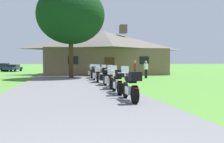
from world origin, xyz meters
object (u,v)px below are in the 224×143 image
at_px(motorcycle_green_fifth_in_row, 98,75).
at_px(bystander_red_shirt_near_lodge, 135,69).
at_px(motorcycle_black_nearest_to_camera, 131,86).
at_px(tree_by_lodge_front, 71,7).
at_px(motorcycle_red_third_in_row, 111,79).
at_px(motorcycle_black_sixth_in_row, 94,73).
at_px(motorcycle_orange_farthest_in_row, 92,72).
at_px(motorcycle_white_second_in_row, 117,82).
at_px(motorcycle_yellow_fourth_in_row, 105,76).
at_px(parked_navy_sedan_far_left, 13,68).
at_px(bystander_white_shirt_beside_signpost, 146,69).

bearing_deg(motorcycle_green_fifth_in_row, bystander_red_shirt_near_lodge, 52.79).
relative_size(motorcycle_black_nearest_to_camera, motorcycle_green_fifth_in_row, 1.00).
distance_m(bystander_red_shirt_near_lodge, tree_by_lodge_front, 8.50).
distance_m(motorcycle_red_third_in_row, motorcycle_black_sixth_in_row, 7.08).
height_order(motorcycle_red_third_in_row, motorcycle_orange_farthest_in_row, same).
distance_m(motorcycle_green_fifth_in_row, motorcycle_black_sixth_in_row, 2.62).
distance_m(motorcycle_white_second_in_row, tree_by_lodge_front, 14.36).
relative_size(motorcycle_black_nearest_to_camera, motorcycle_white_second_in_row, 1.00).
distance_m(motorcycle_yellow_fourth_in_row, tree_by_lodge_front, 10.51).
xyz_separation_m(tree_by_lodge_front, parked_navy_sedan_far_left, (-9.29, 19.99, -6.17)).
relative_size(motorcycle_green_fifth_in_row, motorcycle_black_sixth_in_row, 1.00).
xyz_separation_m(motorcycle_black_sixth_in_row, parked_navy_sedan_far_left, (-11.15, 23.41, 0.02)).
relative_size(bystander_red_shirt_near_lodge, tree_by_lodge_front, 0.15).
bearing_deg(tree_by_lodge_front, bystander_red_shirt_near_lodge, -20.32).
relative_size(motorcycle_red_third_in_row, motorcycle_green_fifth_in_row, 1.00).
bearing_deg(tree_by_lodge_front, motorcycle_orange_farthest_in_row, -31.48).
relative_size(motorcycle_green_fifth_in_row, motorcycle_orange_farthest_in_row, 1.00).
bearing_deg(bystander_white_shirt_beside_signpost, motorcycle_orange_farthest_in_row, -35.34).
distance_m(motorcycle_black_nearest_to_camera, motorcycle_orange_farthest_in_row, 13.93).
bearing_deg(motorcycle_white_second_in_row, bystander_red_shirt_near_lodge, 70.71).
distance_m(motorcycle_black_nearest_to_camera, motorcycle_red_third_in_row, 4.58).
bearing_deg(motorcycle_orange_farthest_in_row, motorcycle_yellow_fourth_in_row, -84.83).
distance_m(motorcycle_black_nearest_to_camera, parked_navy_sedan_far_left, 36.80).
distance_m(motorcycle_black_sixth_in_row, bystander_red_shirt_near_lodge, 4.12).
distance_m(bystander_red_shirt_near_lodge, bystander_white_shirt_beside_signpost, 1.40).
distance_m(motorcycle_black_sixth_in_row, tree_by_lodge_front, 7.31).
relative_size(bystander_red_shirt_near_lodge, parked_navy_sedan_far_left, 0.38).
height_order(bystander_red_shirt_near_lodge, parked_navy_sedan_far_left, bystander_red_shirt_near_lodge).
height_order(motorcycle_red_third_in_row, bystander_red_shirt_near_lodge, bystander_red_shirt_near_lodge).
distance_m(motorcycle_black_sixth_in_row, bystander_white_shirt_beside_signpost, 5.51).
height_order(motorcycle_orange_farthest_in_row, bystander_white_shirt_beside_signpost, bystander_white_shirt_beside_signpost).
height_order(motorcycle_white_second_in_row, parked_navy_sedan_far_left, motorcycle_white_second_in_row).
height_order(motorcycle_black_nearest_to_camera, motorcycle_black_sixth_in_row, same).
xyz_separation_m(motorcycle_black_nearest_to_camera, parked_navy_sedan_far_left, (-11.15, 35.07, 0.02)).
distance_m(bystander_red_shirt_near_lodge, parked_navy_sedan_far_left, 26.76).
height_order(motorcycle_black_sixth_in_row, bystander_red_shirt_near_lodge, bystander_red_shirt_near_lodge).
relative_size(motorcycle_red_third_in_row, tree_by_lodge_front, 0.19).
bearing_deg(bystander_red_shirt_near_lodge, motorcycle_black_nearest_to_camera, -178.07).
xyz_separation_m(motorcycle_white_second_in_row, motorcycle_black_sixth_in_row, (0.03, 9.41, 0.00)).
xyz_separation_m(bystander_red_shirt_near_lodge, parked_navy_sedan_far_left, (-15.05, 22.12, -0.31)).
height_order(motorcycle_black_nearest_to_camera, bystander_red_shirt_near_lodge, bystander_red_shirt_near_lodge).
height_order(motorcycle_green_fifth_in_row, parked_navy_sedan_far_left, motorcycle_green_fifth_in_row).
bearing_deg(motorcycle_red_third_in_row, motorcycle_white_second_in_row, -85.78).
relative_size(motorcycle_black_nearest_to_camera, tree_by_lodge_front, 0.19).
xyz_separation_m(motorcycle_white_second_in_row, motorcycle_green_fifth_in_row, (-0.03, 6.79, -0.01)).
relative_size(motorcycle_green_fifth_in_row, bystander_white_shirt_beside_signpost, 1.25).
relative_size(motorcycle_orange_farthest_in_row, bystander_white_shirt_beside_signpost, 1.25).
bearing_deg(parked_navy_sedan_far_left, motorcycle_red_third_in_row, -59.58).
relative_size(motorcycle_yellow_fourth_in_row, motorcycle_orange_farthest_in_row, 1.00).
bearing_deg(motorcycle_green_fifth_in_row, motorcycle_orange_farthest_in_row, 97.36).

